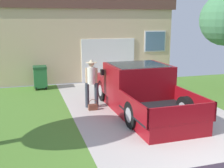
# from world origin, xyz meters

# --- Properties ---
(pickup_truck) EXTENTS (2.24, 5.09, 1.58)m
(pickup_truck) POSITION_xyz_m (-0.20, 4.22, 0.70)
(pickup_truck) COLOR maroon
(pickup_truck) RESTS_ON ground
(person_with_hat) EXTENTS (0.46, 0.39, 1.75)m
(person_with_hat) POSITION_xyz_m (-1.75, 4.86, 0.99)
(person_with_hat) COLOR #333842
(person_with_hat) RESTS_ON ground
(handbag) EXTENTS (0.32, 0.17, 0.39)m
(handbag) POSITION_xyz_m (-1.79, 4.54, 0.12)
(handbag) COLOR brown
(handbag) RESTS_ON ground
(house_with_garage) EXTENTS (9.24, 5.58, 4.27)m
(house_with_garage) POSITION_xyz_m (-0.83, 11.78, 2.15)
(house_with_garage) COLOR #D2B68B
(house_with_garage) RESTS_ON ground
(wheeled_trash_bin) EXTENTS (0.60, 0.72, 1.05)m
(wheeled_trash_bin) POSITION_xyz_m (-3.37, 8.34, 0.57)
(wheeled_trash_bin) COLOR #286B38
(wheeled_trash_bin) RESTS_ON ground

